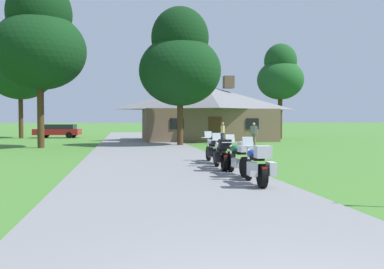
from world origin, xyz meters
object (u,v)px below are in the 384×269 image
bystander_gray_shirt_beside_signpost (254,133)px  motorcycle_green_second_in_row (239,158)px  motorcycle_white_third_in_row (222,154)px  parked_red_suv_far_left (58,130)px  tree_right_of_lodge (280,75)px  tree_left_far (20,63)px  bystander_tan_shirt_near_lodge (223,132)px  tree_by_lodge_front (180,61)px  motorcycle_silver_farthest_in_row (214,150)px  motorcycle_blue_nearest_to_camera (257,165)px  tree_left_near (40,40)px

bystander_gray_shirt_beside_signpost → motorcycle_green_second_in_row: bearing=-67.1°
motorcycle_white_third_in_row → parked_red_suv_far_left: parked_red_suv_far_left is taller
tree_right_of_lodge → tree_left_far: bearing=169.1°
bystander_tan_shirt_near_lodge → tree_left_far: size_ratio=0.14×
tree_left_far → tree_by_lodge_front: 20.53m
tree_left_far → parked_red_suv_far_left: bearing=5.5°
bystander_tan_shirt_near_lodge → tree_left_far: 23.06m
motorcycle_white_third_in_row → tree_right_of_lodge: 28.10m
bystander_gray_shirt_beside_signpost → tree_by_lodge_front: bearing=-144.1°
motorcycle_silver_farthest_in_row → tree_left_far: bearing=115.4°
tree_left_far → tree_by_lodge_front: bearing=-45.8°
bystander_tan_shirt_near_lodge → tree_right_of_lodge: tree_right_of_lodge is taller
motorcycle_white_third_in_row → parked_red_suv_far_left: (-10.25, 30.12, 0.17)m
motorcycle_silver_farthest_in_row → bystander_gray_shirt_beside_signpost: bearing=63.6°
motorcycle_white_third_in_row → motorcycle_blue_nearest_to_camera: bearing=-86.6°
bystander_tan_shirt_near_lodge → tree_right_of_lodge: (7.79, 8.11, 5.40)m
motorcycle_blue_nearest_to_camera → bystander_gray_shirt_beside_signpost: (5.71, 18.25, 0.32)m
tree_left_near → bystander_tan_shirt_near_lodge: bearing=11.1°
tree_right_of_lodge → parked_red_suv_far_left: (-22.06, 5.28, -5.58)m
tree_left_near → parked_red_suv_far_left: tree_left_near is taller
tree_left_near → tree_by_lodge_front: bearing=5.6°
bystander_tan_shirt_near_lodge → motorcycle_blue_nearest_to_camera: bearing=22.6°
motorcycle_white_third_in_row → tree_by_lodge_front: bearing=89.7°
motorcycle_green_second_in_row → tree_left_far: 35.02m
motorcycle_white_third_in_row → tree_left_far: (-13.79, 29.78, 6.97)m
motorcycle_silver_farthest_in_row → tree_right_of_lodge: tree_right_of_lodge is taller
bystander_gray_shirt_beside_signpost → motorcycle_white_third_in_row: bearing=-69.7°
tree_left_far → tree_left_near: 16.33m
tree_left_far → tree_by_lodge_front: size_ratio=1.21×
motorcycle_silver_farthest_in_row → tree_right_of_lodge: size_ratio=0.22×
motorcycle_blue_nearest_to_camera → bystander_gray_shirt_beside_signpost: bearing=74.7°
motorcycle_blue_nearest_to_camera → motorcycle_green_second_in_row: size_ratio=1.00×
motorcycle_silver_farthest_in_row → bystander_gray_shirt_beside_signpost: size_ratio=1.25×
tree_left_far → tree_by_lodge_front: tree_left_far is taller
motorcycle_blue_nearest_to_camera → tree_left_near: tree_left_near is taller
motorcycle_silver_farthest_in_row → tree_left_far: tree_left_far is taller
motorcycle_blue_nearest_to_camera → bystander_tan_shirt_near_lodge: bearing=81.3°
tree_left_near → tree_by_lodge_front: 9.55m
tree_by_lodge_front → motorcycle_white_third_in_row: bearing=-91.9°
motorcycle_green_second_in_row → motorcycle_white_third_in_row: bearing=94.0°
tree_right_of_lodge → bystander_gray_shirt_beside_signpost: bearing=-120.1°
motorcycle_white_third_in_row → bystander_tan_shirt_near_lodge: (4.02, 16.73, 0.34)m
motorcycle_blue_nearest_to_camera → tree_by_lodge_front: size_ratio=0.21×
motorcycle_white_third_in_row → tree_left_far: size_ratio=0.17×
motorcycle_white_third_in_row → tree_by_lodge_front: tree_by_lodge_front is taller
motorcycle_blue_nearest_to_camera → parked_red_suv_far_left: bearing=109.1°
parked_red_suv_far_left → motorcycle_silver_farthest_in_row: bearing=-151.5°
motorcycle_white_third_in_row → bystander_gray_shirt_beside_signpost: size_ratio=1.25×
tree_left_near → parked_red_suv_far_left: (-1.30, 15.93, -6.35)m
motorcycle_blue_nearest_to_camera → tree_by_lodge_front: 19.62m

